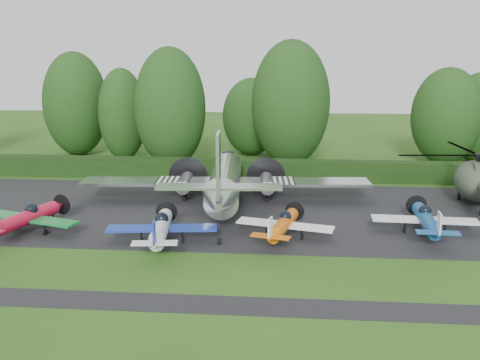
# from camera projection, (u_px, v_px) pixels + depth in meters

# --- Properties ---
(ground) EXTENTS (160.00, 160.00, 0.00)m
(ground) POSITION_uv_depth(u_px,v_px,m) (246.00, 260.00, 32.43)
(ground) COLOR #214C15
(ground) RESTS_ON ground
(apron) EXTENTS (70.00, 18.00, 0.01)m
(apron) POSITION_uv_depth(u_px,v_px,m) (255.00, 212.00, 42.11)
(apron) COLOR black
(apron) RESTS_ON ground
(taxiway_verge) EXTENTS (70.00, 2.00, 0.00)m
(taxiway_verge) POSITION_uv_depth(u_px,v_px,m) (238.00, 306.00, 26.61)
(taxiway_verge) COLOR black
(taxiway_verge) RESTS_ON ground
(hedgerow) EXTENTS (90.00, 1.60, 2.00)m
(hedgerow) POSITION_uv_depth(u_px,v_px,m) (261.00, 180.00, 52.77)
(hedgerow) COLOR black
(hedgerow) RESTS_ON ground
(transport_plane) EXTENTS (23.91, 18.33, 7.66)m
(transport_plane) POSITION_uv_depth(u_px,v_px,m) (224.00, 181.00, 43.08)
(transport_plane) COLOR silver
(transport_plane) RESTS_ON ground
(light_plane_red) EXTENTS (7.36, 7.73, 2.83)m
(light_plane_red) POSITION_uv_depth(u_px,v_px,m) (25.00, 218.00, 36.75)
(light_plane_red) COLOR red
(light_plane_red) RESTS_ON ground
(light_plane_white) EXTENTS (7.24, 7.61, 2.78)m
(light_plane_white) POSITION_uv_depth(u_px,v_px,m) (161.00, 228.00, 34.75)
(light_plane_white) COLOR silver
(light_plane_white) RESTS_ON ground
(light_plane_orange) EXTENTS (6.61, 6.95, 2.54)m
(light_plane_orange) POSITION_uv_depth(u_px,v_px,m) (283.00, 224.00, 35.78)
(light_plane_orange) COLOR #D95E0C
(light_plane_orange) RESTS_ON ground
(light_plane_blue) EXTENTS (7.16, 7.53, 2.75)m
(light_plane_blue) POSITION_uv_depth(u_px,v_px,m) (426.00, 220.00, 36.53)
(light_plane_blue) COLOR navy
(light_plane_blue) RESTS_ON ground
(helicopter) EXTENTS (13.11, 15.35, 4.22)m
(helicopter) POSITION_uv_depth(u_px,v_px,m) (477.00, 177.00, 43.80)
(helicopter) COLOR #353E30
(helicopter) RESTS_ON ground
(tree_0) EXTENTS (7.66, 7.66, 12.38)m
(tree_0) POSITION_uv_depth(u_px,v_px,m) (76.00, 104.00, 63.91)
(tree_0) COLOR black
(tree_0) RESTS_ON ground
(tree_1) EXTENTS (7.61, 7.61, 10.70)m
(tree_1) POSITION_uv_depth(u_px,v_px,m) (446.00, 116.00, 58.85)
(tree_1) COLOR black
(tree_1) RESTS_ON ground
(tree_2) EXTENTS (7.59, 7.59, 12.88)m
(tree_2) POSITION_uv_depth(u_px,v_px,m) (170.00, 108.00, 56.95)
(tree_2) COLOR black
(tree_2) RESTS_ON ground
(tree_5) EXTENTS (7.02, 7.02, 10.14)m
(tree_5) POSITION_uv_depth(u_px,v_px,m) (480.00, 118.00, 60.07)
(tree_5) COLOR black
(tree_5) RESTS_ON ground
(tree_7) EXTENTS (8.51, 8.51, 13.64)m
(tree_7) POSITION_uv_depth(u_px,v_px,m) (291.00, 104.00, 57.97)
(tree_7) COLOR black
(tree_7) RESTS_ON ground
(tree_8) EXTENTS (7.08, 7.08, 9.30)m
(tree_8) POSITION_uv_depth(u_px,v_px,m) (252.00, 117.00, 64.35)
(tree_8) COLOR black
(tree_8) RESTS_ON ground
(tree_9) EXTENTS (5.49, 5.49, 10.56)m
(tree_9) POSITION_uv_depth(u_px,v_px,m) (122.00, 115.00, 61.33)
(tree_9) COLOR black
(tree_9) RESTS_ON ground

